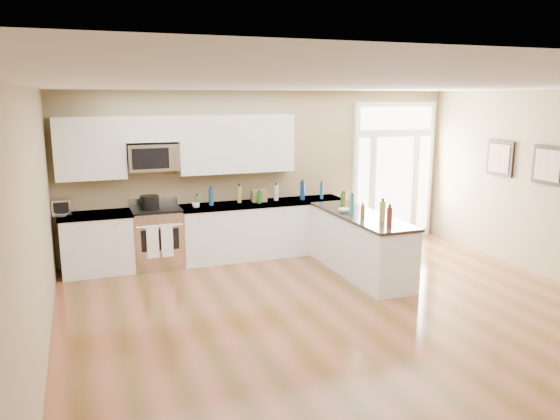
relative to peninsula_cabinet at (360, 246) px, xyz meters
name	(u,v)px	position (x,y,z in m)	size (l,w,h in m)	color
ground	(382,341)	(-0.93, -2.24, -0.43)	(8.00, 8.00, 0.00)	brown
room_shell	(388,192)	(-0.93, -2.24, 1.27)	(8.00, 8.00, 8.00)	#93835D
back_cabinet_left	(98,245)	(-3.80, 1.45, 0.00)	(1.10, 0.66, 0.94)	silver
back_cabinet_right	(263,231)	(-1.08, 1.45, 0.00)	(2.85, 0.66, 0.94)	silver
peninsula_cabinet	(360,246)	(0.00, 0.00, 0.00)	(0.69, 2.32, 0.94)	silver
upper_cabinet_left	(90,148)	(-3.81, 1.59, 1.49)	(1.04, 0.33, 0.95)	silver
upper_cabinet_right	(236,144)	(-1.50, 1.59, 1.49)	(1.94, 0.33, 0.95)	silver
upper_cabinet_short	(151,129)	(-2.88, 1.59, 1.77)	(0.82, 0.33, 0.40)	silver
microwave	(153,157)	(-2.88, 1.56, 1.33)	(0.78, 0.41, 0.42)	silver
entry_door	(393,171)	(1.62, 1.71, 0.87)	(1.70, 0.10, 2.60)	white
wall_art_near	(500,158)	(2.54, -0.04, 1.27)	(0.05, 0.58, 0.58)	black
wall_art_far	(548,165)	(2.54, -1.04, 1.27)	(0.05, 0.58, 0.58)	black
kitchen_range	(157,237)	(-2.88, 1.45, 0.04)	(0.77, 0.69, 1.08)	silver
stockpot	(150,202)	(-2.97, 1.45, 0.63)	(0.30, 0.30, 0.23)	black
toaster_oven	(61,207)	(-4.28, 1.56, 0.62)	(0.28, 0.22, 0.24)	silver
cardboard_box	(259,196)	(-1.13, 1.52, 0.61)	(0.25, 0.18, 0.20)	olive
bowl_left	(62,215)	(-4.28, 1.43, 0.53)	(0.21, 0.21, 0.05)	white
bowl_peninsula	(344,210)	(-0.18, 0.21, 0.53)	(0.19, 0.19, 0.06)	white
cup_counter	(196,205)	(-2.26, 1.35, 0.55)	(0.11, 0.11, 0.09)	white
counter_bottles	(304,200)	(-0.62, 0.75, 0.63)	(2.39, 2.46, 0.31)	#19591E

